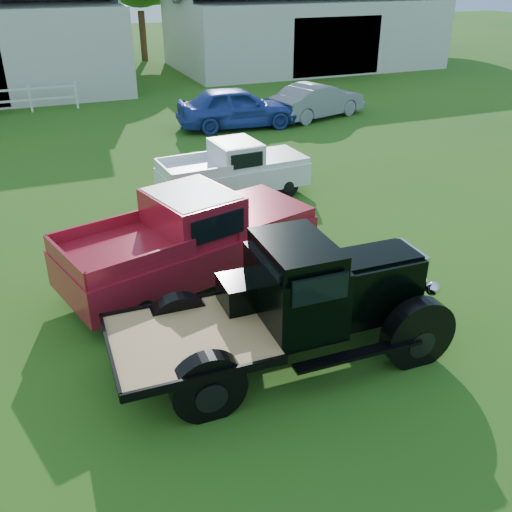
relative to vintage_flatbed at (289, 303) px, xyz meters
name	(u,v)px	position (x,y,z in m)	size (l,w,h in m)	color
ground	(271,338)	(-0.03, 0.62, -1.09)	(120.00, 120.00, 0.00)	#396B17
shed_right	(303,23)	(13.97, 27.62, 1.51)	(16.80, 9.20, 5.20)	beige
vintage_flatbed	(289,303)	(0.00, 0.00, 0.00)	(5.50, 2.18, 2.18)	black
red_pickup	(189,239)	(-0.75, 3.15, -0.09)	(5.46, 2.10, 1.99)	maroon
white_pickup	(233,170)	(1.77, 7.40, -0.30)	(4.32, 1.67, 1.59)	white
misc_car_blue	(237,107)	(4.59, 14.63, -0.27)	(1.94, 4.82, 1.64)	#263F9A
misc_car_grey	(318,101)	(8.40, 14.88, -0.36)	(1.54, 4.40, 1.45)	gray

